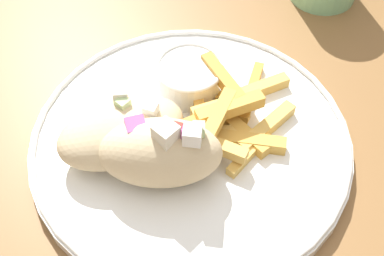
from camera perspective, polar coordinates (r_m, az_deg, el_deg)
table at (r=0.58m, az=-1.92°, el=-7.53°), size 1.19×1.19×0.73m
plate at (r=0.51m, az=0.00°, el=-1.68°), size 0.31×0.31×0.02m
pita_sandwich_near at (r=0.46m, az=-3.38°, el=-2.58°), size 0.12×0.11×0.07m
pita_sandwich_far at (r=0.49m, az=-7.54°, el=-0.36°), size 0.13×0.09×0.06m
fries_pile at (r=0.51m, az=3.76°, el=1.31°), size 0.16×0.12×0.04m
sauce_ramekin at (r=0.54m, az=-0.27°, el=5.60°), size 0.07×0.07×0.03m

